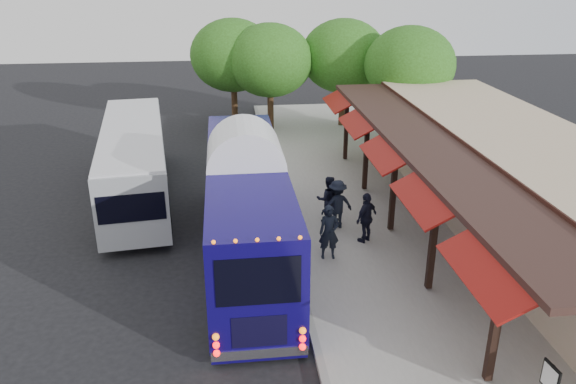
{
  "coord_description": "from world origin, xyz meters",
  "views": [
    {
      "loc": [
        -2.0,
        -13.85,
        9.17
      ],
      "look_at": [
        0.04,
        4.11,
        1.8
      ],
      "focal_mm": 35.0,
      "sensor_mm": 36.0,
      "label": 1
    }
  ],
  "objects_px": {
    "city_bus": "(134,160)",
    "sign_board": "(550,380)",
    "ped_d": "(337,204)",
    "coach_bus": "(247,202)",
    "ped_a": "(329,232)",
    "ped_b": "(328,199)",
    "ped_c": "(366,218)"
  },
  "relations": [
    {
      "from": "coach_bus",
      "to": "city_bus",
      "type": "bearing_deg",
      "value": 127.01
    },
    {
      "from": "coach_bus",
      "to": "ped_c",
      "type": "bearing_deg",
      "value": 4.55
    },
    {
      "from": "sign_board",
      "to": "ped_c",
      "type": "bearing_deg",
      "value": 97.06
    },
    {
      "from": "ped_b",
      "to": "ped_d",
      "type": "relative_size",
      "value": 0.98
    },
    {
      "from": "ped_b",
      "to": "ped_d",
      "type": "xyz_separation_m",
      "value": [
        0.23,
        -0.55,
        0.02
      ]
    },
    {
      "from": "city_bus",
      "to": "ped_b",
      "type": "xyz_separation_m",
      "value": [
        7.5,
        -3.68,
        -0.6
      ]
    },
    {
      "from": "coach_bus",
      "to": "ped_a",
      "type": "bearing_deg",
      "value": -14.71
    },
    {
      "from": "ped_d",
      "to": "sign_board",
      "type": "height_order",
      "value": "ped_d"
    },
    {
      "from": "sign_board",
      "to": "city_bus",
      "type": "bearing_deg",
      "value": 121.16
    },
    {
      "from": "coach_bus",
      "to": "ped_a",
      "type": "relative_size",
      "value": 6.24
    },
    {
      "from": "ped_a",
      "to": "ped_b",
      "type": "distance_m",
      "value": 2.82
    },
    {
      "from": "ped_c",
      "to": "ped_d",
      "type": "xyz_separation_m",
      "value": [
        -0.79,
        1.2,
        0.02
      ]
    },
    {
      "from": "coach_bus",
      "to": "ped_b",
      "type": "bearing_deg",
      "value": 33.86
    },
    {
      "from": "coach_bus",
      "to": "ped_d",
      "type": "bearing_deg",
      "value": 24.63
    },
    {
      "from": "ped_b",
      "to": "coach_bus",
      "type": "bearing_deg",
      "value": 36.12
    },
    {
      "from": "coach_bus",
      "to": "sign_board",
      "type": "xyz_separation_m",
      "value": [
        6.07,
        -7.96,
        -1.01
      ]
    },
    {
      "from": "ped_c",
      "to": "ped_b",
      "type": "bearing_deg",
      "value": -100.29
    },
    {
      "from": "ped_a",
      "to": "ped_c",
      "type": "xyz_separation_m",
      "value": [
        1.49,
        1.02,
        -0.02
      ]
    },
    {
      "from": "city_bus",
      "to": "sign_board",
      "type": "relative_size",
      "value": 9.55
    },
    {
      "from": "ped_b",
      "to": "ped_c",
      "type": "bearing_deg",
      "value": 122.24
    },
    {
      "from": "sign_board",
      "to": "coach_bus",
      "type": "bearing_deg",
      "value": 121.2
    },
    {
      "from": "ped_c",
      "to": "ped_d",
      "type": "relative_size",
      "value": 0.98
    },
    {
      "from": "coach_bus",
      "to": "ped_a",
      "type": "xyz_separation_m",
      "value": [
        2.63,
        -0.68,
        -0.9
      ]
    },
    {
      "from": "ped_c",
      "to": "ped_a",
      "type": "bearing_deg",
      "value": -6.06
    },
    {
      "from": "ped_d",
      "to": "sign_board",
      "type": "bearing_deg",
      "value": 91.74
    },
    {
      "from": "ped_b",
      "to": "ped_c",
      "type": "height_order",
      "value": "ped_c"
    },
    {
      "from": "ped_b",
      "to": "ped_d",
      "type": "distance_m",
      "value": 0.6
    },
    {
      "from": "city_bus",
      "to": "sign_board",
      "type": "distance_m",
      "value": 17.29
    },
    {
      "from": "ped_c",
      "to": "city_bus",
      "type": "bearing_deg",
      "value": -73.05
    },
    {
      "from": "ped_c",
      "to": "ped_d",
      "type": "distance_m",
      "value": 1.44
    },
    {
      "from": "coach_bus",
      "to": "ped_d",
      "type": "distance_m",
      "value": 3.78
    },
    {
      "from": "city_bus",
      "to": "ped_c",
      "type": "height_order",
      "value": "city_bus"
    }
  ]
}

